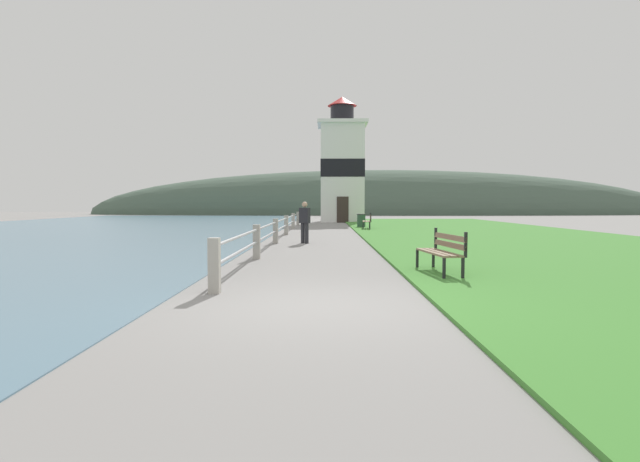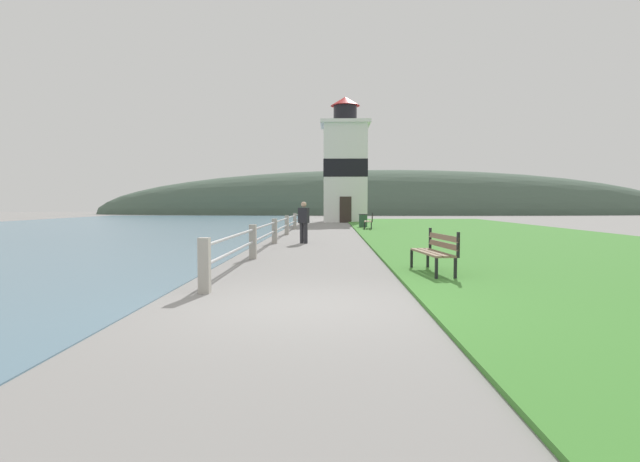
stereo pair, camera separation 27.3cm
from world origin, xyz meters
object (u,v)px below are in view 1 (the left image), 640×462
lighthouse (342,167)px  person_strolling (305,221)px  trash_bin (361,221)px  park_bench_near (443,249)px  park_bench_midway (368,220)px

lighthouse → person_strolling: (-2.12, -21.60, -3.54)m
person_strolling → trash_bin: person_strolling is taller
park_bench_near → person_strolling: person_strolling is taller
lighthouse → trash_bin: bearing=-85.2°
park_bench_near → park_bench_midway: bearing=-97.0°
park_bench_midway → lighthouse: 12.57m
trash_bin → park_bench_near: bearing=-89.3°
park_bench_midway → person_strolling: bearing=76.2°
person_strolling → trash_bin: bearing=13.9°
park_bench_near → park_bench_midway: 17.83m
park_bench_midway → trash_bin: 2.04m
person_strolling → trash_bin: (2.95, 11.70, -0.41)m
person_strolling → park_bench_near: bearing=-130.6°
park_bench_near → lighthouse: (-1.06, 29.75, 3.84)m
park_bench_midway → trash_bin: (-0.23, 2.02, -0.12)m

